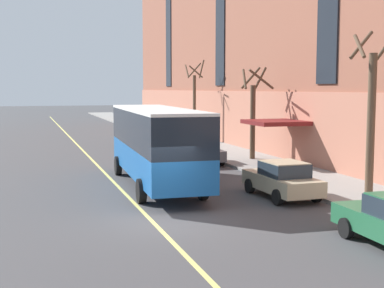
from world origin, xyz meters
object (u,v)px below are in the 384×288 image
object	(u,v)px
city_bus	(156,142)
parked_car_green_5	(160,137)
street_tree_far_uptown	(253,112)
street_tree_far_downtown	(195,101)
fire_hydrant	(300,178)
parked_car_darkgray_3	(200,151)
parked_car_champagne_0	(282,179)
street_tree_mid_block	(371,112)
parked_car_silver_2	(140,130)

from	to	relation	value
city_bus	parked_car_green_5	bearing A→B (deg)	75.31
parked_car_green_5	street_tree_far_uptown	xyz separation A→B (m)	(3.57, -9.96, 2.34)
street_tree_far_downtown	fire_hydrant	bearing A→B (deg)	-94.81
city_bus	fire_hydrant	distance (m)	6.86
parked_car_darkgray_3	street_tree_far_uptown	xyz separation A→B (m)	(3.55, 0.00, 2.34)
parked_car_champagne_0	street_tree_mid_block	size ratio (longest dim) A/B	0.59
parked_car_darkgray_3	fire_hydrant	xyz separation A→B (m)	(1.73, -9.37, -0.29)
parked_car_champagne_0	street_tree_far_uptown	world-z (taller)	street_tree_far_uptown
parked_car_darkgray_3	street_tree_far_downtown	world-z (taller)	street_tree_far_downtown
parked_car_green_5	street_tree_mid_block	bearing A→B (deg)	-80.76
parked_car_silver_2	fire_hydrant	bearing A→B (deg)	-86.31
city_bus	parked_car_green_5	size ratio (longest dim) A/B	2.41
parked_car_champagne_0	parked_car_green_5	distance (m)	20.93
parked_car_champagne_0	fire_hydrant	world-z (taller)	parked_car_champagne_0
parked_car_darkgray_3	street_tree_far_uptown	distance (m)	4.25
parked_car_darkgray_3	street_tree_far_uptown	bearing A→B (deg)	0.00
parked_car_silver_2	fire_hydrant	distance (m)	26.85
city_bus	street_tree_mid_block	xyz separation A→B (m)	(7.99, -5.11, 1.48)
street_tree_far_downtown	fire_hydrant	xyz separation A→B (m)	(-1.80, -21.43, -3.06)
city_bus	fire_hydrant	bearing A→B (deg)	-21.90
street_tree_mid_block	parked_car_champagne_0	bearing A→B (deg)	163.65
street_tree_far_downtown	parked_car_champagne_0	bearing A→B (deg)	-98.69
parked_car_silver_2	street_tree_far_uptown	xyz separation A→B (m)	(3.54, -17.43, 2.34)
parked_car_champagne_0	parked_car_green_5	size ratio (longest dim) A/B	0.89
parked_car_champagne_0	street_tree_far_uptown	bearing A→B (deg)	72.15
parked_car_champagne_0	parked_car_darkgray_3	bearing A→B (deg)	90.08
fire_hydrant	street_tree_far_downtown	bearing A→B (deg)	85.19
parked_car_champagne_0	parked_car_green_5	world-z (taller)	same
parked_car_champagne_0	street_tree_far_downtown	distance (m)	23.46
parked_car_silver_2	street_tree_far_downtown	world-z (taller)	street_tree_far_downtown
fire_hydrant	street_tree_mid_block	bearing A→B (deg)	-55.44
parked_car_darkgray_3	parked_car_green_5	distance (m)	9.96
street_tree_far_downtown	parked_car_green_5	bearing A→B (deg)	-149.49
parked_car_darkgray_3	street_tree_far_uptown	size ratio (longest dim) A/B	0.80
street_tree_far_uptown	fire_hydrant	bearing A→B (deg)	-100.96
parked_car_silver_2	parked_car_darkgray_3	distance (m)	17.43
street_tree_mid_block	parked_car_green_5	bearing A→B (deg)	99.24
parked_car_champagne_0	fire_hydrant	size ratio (longest dim) A/B	5.89
parked_car_darkgray_3	parked_car_champagne_0	bearing A→B (deg)	-89.92
parked_car_silver_2	fire_hydrant	world-z (taller)	parked_car_silver_2
parked_car_green_5	street_tree_far_downtown	world-z (taller)	street_tree_far_downtown
city_bus	parked_car_silver_2	world-z (taller)	city_bus
parked_car_silver_2	street_tree_far_uptown	world-z (taller)	street_tree_far_uptown
city_bus	street_tree_far_uptown	xyz separation A→B (m)	(7.99, 6.88, 1.00)
street_tree_mid_block	city_bus	bearing A→B (deg)	147.38
city_bus	fire_hydrant	size ratio (longest dim) A/B	15.96
parked_car_champagne_0	street_tree_mid_block	xyz separation A→B (m)	(3.53, -1.03, 2.83)
city_bus	street_tree_far_uptown	world-z (taller)	street_tree_far_uptown
parked_car_champagne_0	fire_hydrant	xyz separation A→B (m)	(1.72, 1.60, -0.29)
street_tree_far_uptown	street_tree_far_downtown	world-z (taller)	street_tree_far_downtown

